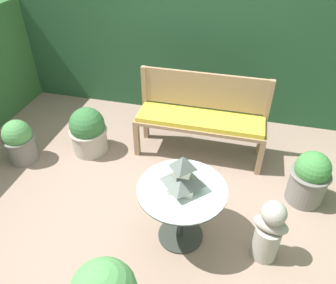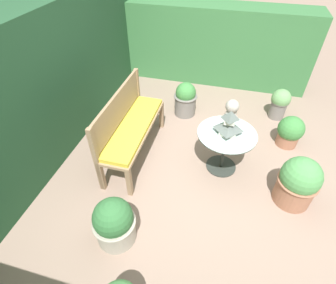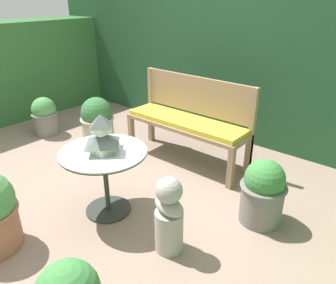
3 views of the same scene
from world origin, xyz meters
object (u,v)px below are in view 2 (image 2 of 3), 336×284
at_px(potted_plant_bench_left, 298,182).
at_px(potted_plant_path_edge, 114,222).
at_px(potted_plant_hedge_corner, 280,103).
at_px(pagoda_birdhouse, 229,124).
at_px(potted_plant_bench_right, 290,131).
at_px(garden_bust, 230,118).
at_px(potted_plant_table_near, 185,99).
at_px(garden_bench, 134,129).
at_px(patio_table, 226,141).

bearing_deg(potted_plant_bench_left, potted_plant_path_edge, 118.50).
xyz_separation_m(potted_plant_hedge_corner, potted_plant_path_edge, (-2.80, 1.78, -0.00)).
xyz_separation_m(pagoda_birdhouse, potted_plant_path_edge, (-1.36, 0.99, -0.47)).
bearing_deg(potted_plant_bench_right, potted_plant_bench_left, 179.22).
height_order(potted_plant_bench_right, potted_plant_path_edge, potted_plant_path_edge).
relative_size(garden_bust, potted_plant_hedge_corner, 1.21).
distance_m(pagoda_birdhouse, potted_plant_table_near, 1.45).
bearing_deg(potted_plant_table_near, potted_plant_bench_right, -103.22).
xyz_separation_m(garden_bench, pagoda_birdhouse, (0.05, -1.24, 0.30)).
distance_m(potted_plant_bench_left, potted_plant_bench_right, 1.08).
bearing_deg(potted_plant_bench_right, garden_bench, 110.30).
height_order(patio_table, garden_bust, garden_bust).
height_order(patio_table, potted_plant_table_near, patio_table).
distance_m(garden_bench, patio_table, 1.24).
bearing_deg(patio_table, potted_plant_hedge_corner, -28.61).
bearing_deg(garden_bust, potted_plant_hedge_corner, -33.96).
height_order(pagoda_birdhouse, potted_plant_hedge_corner, pagoda_birdhouse).
height_order(patio_table, potted_plant_path_edge, patio_table).
bearing_deg(garden_bust, patio_table, -167.63).
bearing_deg(potted_plant_path_edge, garden_bust, -25.58).
bearing_deg(potted_plant_table_near, potted_plant_path_edge, 174.89).
height_order(garden_bench, potted_plant_bench_right, garden_bench).
height_order(garden_bench, potted_plant_table_near, potted_plant_table_near).
relative_size(patio_table, pagoda_birdhouse, 2.24).
bearing_deg(patio_table, garden_bust, -1.39).
xyz_separation_m(potted_plant_bench_left, potted_plant_path_edge, (-1.02, 1.89, -0.04)).
relative_size(potted_plant_bench_left, potted_plant_bench_right, 1.35).
height_order(pagoda_birdhouse, garden_bust, pagoda_birdhouse).
height_order(garden_bust, potted_plant_hedge_corner, garden_bust).
relative_size(patio_table, potted_plant_table_near, 1.27).
relative_size(pagoda_birdhouse, potted_plant_hedge_corner, 0.64).
relative_size(patio_table, garden_bust, 1.18).
height_order(garden_bench, potted_plant_bench_left, potted_plant_bench_left).
height_order(garden_bench, potted_plant_path_edge, potted_plant_path_edge).
distance_m(potted_plant_bench_left, potted_plant_path_edge, 2.15).
distance_m(garden_bust, potted_plant_bench_left, 1.39).
bearing_deg(garden_bust, garden_bench, 136.19).
bearing_deg(garden_bench, potted_plant_bench_right, -69.70).
distance_m(patio_table, pagoda_birdhouse, 0.27).
height_order(garden_bench, pagoda_birdhouse, pagoda_birdhouse).
relative_size(pagoda_birdhouse, potted_plant_bench_left, 0.51).
relative_size(garden_bench, potted_plant_hedge_corner, 2.83).
relative_size(potted_plant_hedge_corner, potted_plant_path_edge, 0.90).
bearing_deg(garden_bench, potted_plant_hedge_corner, -53.52).
bearing_deg(pagoda_birdhouse, patio_table, 45.00).
distance_m(garden_bust, potted_plant_table_near, 0.88).
distance_m(garden_bust, potted_plant_hedge_corner, 1.04).
bearing_deg(garden_bench, garden_bust, -57.57).
distance_m(potted_plant_bench_right, potted_plant_path_edge, 2.83).
bearing_deg(pagoda_birdhouse, garden_bust, -1.39).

